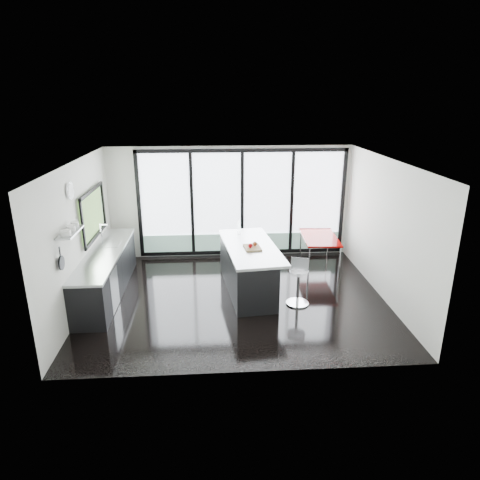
{
  "coord_description": "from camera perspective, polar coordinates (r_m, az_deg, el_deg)",
  "views": [
    {
      "loc": [
        -0.46,
        -7.94,
        3.96
      ],
      "look_at": [
        0.1,
        0.3,
        1.15
      ],
      "focal_mm": 32.0,
      "sensor_mm": 36.0,
      "label": 1
    }
  ],
  "objects": [
    {
      "name": "ceiling",
      "position": [
        8.03,
        -0.58,
        10.5
      ],
      "size": [
        6.0,
        5.0,
        0.0
      ],
      "primitive_type": "cube",
      "color": "white",
      "rests_on": "wall_back"
    },
    {
      "name": "island",
      "position": [
        9.03,
        0.93,
        -3.7
      ],
      "size": [
        1.28,
        2.53,
        1.29
      ],
      "color": "black",
      "rests_on": "floor"
    },
    {
      "name": "bar_stool_near",
      "position": [
        8.55,
        7.75,
        -6.29
      ],
      "size": [
        0.57,
        0.57,
        0.72
      ],
      "primitive_type": "cylinder",
      "rotation": [
        0.0,
        0.0,
        -0.31
      ],
      "color": "silver",
      "rests_on": "floor"
    },
    {
      "name": "counter_cabinets",
      "position": [
        9.3,
        -17.39,
        -4.18
      ],
      "size": [
        0.69,
        3.24,
        1.36
      ],
      "color": "black",
      "rests_on": "floor"
    },
    {
      "name": "red_table",
      "position": [
        10.51,
        10.47,
        -1.49
      ],
      "size": [
        0.88,
        1.44,
        0.75
      ],
      "primitive_type": "cube",
      "rotation": [
        0.0,
        0.0,
        -0.06
      ],
      "color": "#8B0705",
      "rests_on": "floor"
    },
    {
      "name": "wall_back",
      "position": [
        10.77,
        0.13,
        4.34
      ],
      "size": [
        6.0,
        0.09,
        2.8
      ],
      "color": "silver",
      "rests_on": "ground"
    },
    {
      "name": "floor",
      "position": [
        8.88,
        -0.52,
        -7.68
      ],
      "size": [
        6.0,
        5.0,
        0.0
      ],
      "primitive_type": "cube",
      "color": "black",
      "rests_on": "ground"
    },
    {
      "name": "bar_stool_far",
      "position": [
        9.0,
        4.13,
        -5.15
      ],
      "size": [
        0.51,
        0.51,
        0.63
      ],
      "primitive_type": "cylinder",
      "rotation": [
        0.0,
        0.0,
        -0.35
      ],
      "color": "silver",
      "rests_on": "floor"
    },
    {
      "name": "wall_front",
      "position": [
        6.03,
        0.86,
        -6.34
      ],
      "size": [
        6.0,
        0.0,
        2.8
      ],
      "primitive_type": "cube",
      "color": "silver",
      "rests_on": "ground"
    },
    {
      "name": "wall_right",
      "position": [
        9.03,
        18.83,
        1.29
      ],
      "size": [
        0.0,
        5.0,
        2.8
      ],
      "primitive_type": "cube",
      "color": "silver",
      "rests_on": "ground"
    },
    {
      "name": "wall_left",
      "position": [
        8.91,
        -20.13,
        2.02
      ],
      "size": [
        0.26,
        5.0,
        2.8
      ],
      "color": "silver",
      "rests_on": "ground"
    }
  ]
}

